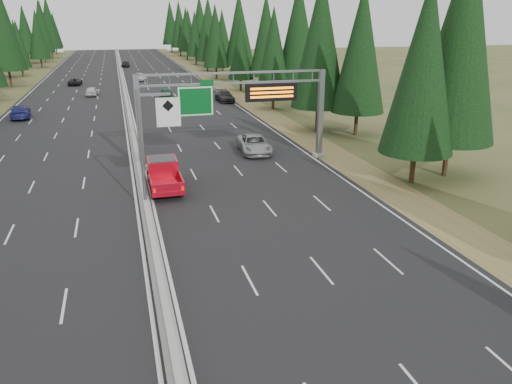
# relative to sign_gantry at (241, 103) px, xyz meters

# --- Properties ---
(road) EXTENTS (32.00, 260.00, 0.08)m
(road) POSITION_rel_sign_gantry_xyz_m (-8.92, 45.12, -5.23)
(road) COLOR black
(road) RESTS_ON ground
(shoulder_right) EXTENTS (3.60, 260.00, 0.06)m
(shoulder_right) POSITION_rel_sign_gantry_xyz_m (8.88, 45.12, -5.24)
(shoulder_right) COLOR olive
(shoulder_right) RESTS_ON ground
(shoulder_left) EXTENTS (3.60, 260.00, 0.06)m
(shoulder_left) POSITION_rel_sign_gantry_xyz_m (-26.72, 45.12, -5.24)
(shoulder_left) COLOR #3F4A22
(shoulder_left) RESTS_ON ground
(median_barrier) EXTENTS (0.70, 260.00, 0.85)m
(median_barrier) POSITION_rel_sign_gantry_xyz_m (-8.92, 45.12, -4.85)
(median_barrier) COLOR gray
(median_barrier) RESTS_ON road
(sign_gantry) EXTENTS (16.75, 0.98, 7.80)m
(sign_gantry) POSITION_rel_sign_gantry_xyz_m (0.00, 0.00, 0.00)
(sign_gantry) COLOR slate
(sign_gantry) RESTS_ON road
(hov_sign_pole) EXTENTS (2.80, 0.50, 8.00)m
(hov_sign_pole) POSITION_rel_sign_gantry_xyz_m (-8.33, -9.92, -0.54)
(hov_sign_pole) COLOR slate
(hov_sign_pole) RESTS_ON road
(tree_row_right) EXTENTS (11.39, 238.39, 18.60)m
(tree_row_right) POSITION_rel_sign_gantry_xyz_m (13.26, 46.36, 4.15)
(tree_row_right) COLOR black
(tree_row_right) RESTS_ON ground
(silver_minivan) EXTENTS (3.20, 6.04, 1.62)m
(silver_minivan) POSITION_rel_sign_gantry_xyz_m (1.93, 3.03, -4.38)
(silver_minivan) COLOR #999A9E
(silver_minivan) RESTS_ON road
(red_pickup) EXTENTS (2.26, 6.34, 2.07)m
(red_pickup) POSITION_rel_sign_gantry_xyz_m (-7.27, -4.91, -4.04)
(red_pickup) COLOR black
(red_pickup) RESTS_ON road
(car_ahead_green) EXTENTS (1.75, 4.23, 1.43)m
(car_ahead_green) POSITION_rel_sign_gantry_xyz_m (-2.61, 39.45, -4.47)
(car_ahead_green) COLOR #12502A
(car_ahead_green) RESTS_ON road
(car_ahead_dkred) EXTENTS (1.75, 4.65, 1.52)m
(car_ahead_dkred) POSITION_rel_sign_gantry_xyz_m (1.63, 44.81, -4.43)
(car_ahead_dkred) COLOR #4E0D0B
(car_ahead_dkred) RESTS_ON road
(car_ahead_dkgrey) EXTENTS (2.34, 5.54, 1.59)m
(car_ahead_dkgrey) POSITION_rel_sign_gantry_xyz_m (5.58, 33.50, -4.39)
(car_ahead_dkgrey) COLOR black
(car_ahead_dkgrey) RESTS_ON road
(car_ahead_white) EXTENTS (2.53, 5.15, 1.41)m
(car_ahead_white) POSITION_rel_sign_gantry_xyz_m (-5.35, 64.88, -4.49)
(car_ahead_white) COLOR silver
(car_ahead_white) RESTS_ON road
(car_ahead_far) EXTENTS (2.33, 4.82, 1.59)m
(car_ahead_far) POSITION_rel_sign_gantry_xyz_m (-7.42, 95.99, -4.40)
(car_ahead_far) COLOR black
(car_ahead_far) RESTS_ON road
(car_onc_blue) EXTENTS (2.80, 5.76, 1.62)m
(car_onc_blue) POSITION_rel_sign_gantry_xyz_m (-22.12, 27.31, -4.38)
(car_onc_blue) COLOR navy
(car_onc_blue) RESTS_ON road
(car_onc_white) EXTENTS (2.17, 4.50, 1.48)m
(car_onc_white) POSITION_rel_sign_gantry_xyz_m (-14.04, 45.02, -4.45)
(car_onc_white) COLOR silver
(car_onc_white) RESTS_ON road
(car_onc_far) EXTENTS (2.49, 4.92, 1.33)m
(car_onc_far) POSITION_rel_sign_gantry_xyz_m (-17.62, 60.38, -4.52)
(car_onc_far) COLOR black
(car_onc_far) RESTS_ON road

